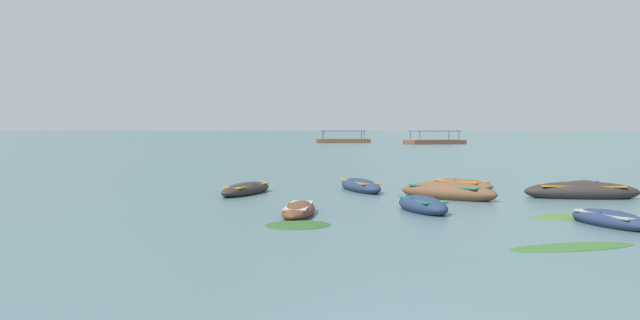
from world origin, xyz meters
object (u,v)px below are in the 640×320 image
object	(u,v)px
rowboat_3	(299,210)
rowboat_5	(582,192)
rowboat_9	(360,186)
ferry_0	(343,141)
ferry_1	(435,142)
rowboat_0	(579,186)
rowboat_6	(461,185)
rowboat_1	(448,192)
rowboat_4	(246,189)
rowboat_2	(422,205)
rowboat_7	(610,220)

from	to	relation	value
rowboat_3	rowboat_5	size ratio (longest dim) A/B	0.85
rowboat_9	rowboat_3	bearing A→B (deg)	-105.69
ferry_0	ferry_1	distance (m)	19.35
rowboat_0	rowboat_6	distance (m)	5.17
rowboat_6	rowboat_9	world-z (taller)	rowboat_9
rowboat_3	rowboat_1	bearing A→B (deg)	43.55
rowboat_5	ferry_0	world-z (taller)	ferry_0
rowboat_4	rowboat_9	xyz separation A→B (m)	(4.85, 1.51, 0.02)
rowboat_9	ferry_0	xyz separation A→B (m)	(4.02, 108.42, 0.24)
rowboat_9	rowboat_2	bearing A→B (deg)	-79.50
rowboat_6	ferry_1	size ratio (longest dim) A/B	0.33
rowboat_3	rowboat_0	bearing A→B (deg)	38.12
rowboat_3	rowboat_7	size ratio (longest dim) A/B	1.12
rowboat_5	rowboat_9	distance (m)	9.11
rowboat_0	ferry_1	size ratio (longest dim) A/B	0.27
ferry_0	rowboat_5	bearing A→B (deg)	-87.75
rowboat_9	ferry_1	size ratio (longest dim) A/B	0.41
rowboat_1	rowboat_4	distance (m)	8.27
rowboat_5	ferry_1	bearing A→B (deg)	83.66
rowboat_6	ferry_1	bearing A→B (deg)	81.15
rowboat_7	ferry_1	size ratio (longest dim) A/B	0.31
rowboat_4	rowboat_1	bearing A→B (deg)	-14.82
rowboat_5	rowboat_6	bearing A→B (deg)	127.75
rowboat_3	ferry_0	xyz separation A→B (m)	(6.55, 117.45, 0.29)
rowboat_1	rowboat_3	world-z (taller)	rowboat_1
rowboat_0	rowboat_3	xyz separation A→B (m)	(-12.36, -9.70, -0.00)
ferry_0	rowboat_1	bearing A→B (deg)	-90.44
rowboat_3	rowboat_2	bearing A→B (deg)	13.45
rowboat_3	rowboat_6	size ratio (longest dim) A/B	1.04
rowboat_3	ferry_1	size ratio (longest dim) A/B	0.35
rowboat_1	rowboat_2	distance (m)	4.74
rowboat_6	rowboat_7	size ratio (longest dim) A/B	1.07
rowboat_3	rowboat_4	size ratio (longest dim) A/B	0.87
rowboat_0	rowboat_9	xyz separation A→B (m)	(-9.83, -0.67, 0.05)
rowboat_0	rowboat_7	xyz separation A→B (m)	(-3.62, -12.33, 0.01)
ferry_0	rowboat_2	bearing A→B (deg)	-91.24
rowboat_4	rowboat_9	bearing A→B (deg)	17.29
rowboat_9	rowboat_5	bearing A→B (deg)	-22.67
rowboat_6	ferry_1	world-z (taller)	ferry_1
rowboat_0	rowboat_1	xyz separation A→B (m)	(-6.67, -4.29, 0.09)
rowboat_7	rowboat_4	bearing A→B (deg)	137.45
rowboat_4	rowboat_7	xyz separation A→B (m)	(11.06, -10.15, -0.02)
rowboat_7	rowboat_5	bearing A→B (deg)	74.90
rowboat_7	rowboat_9	xyz separation A→B (m)	(-6.21, 11.66, 0.04)
rowboat_4	rowboat_5	bearing A→B (deg)	-8.60
rowboat_0	rowboat_4	size ratio (longest dim) A/B	0.68
rowboat_3	rowboat_5	world-z (taller)	rowboat_5
rowboat_2	ferry_0	size ratio (longest dim) A/B	0.33
rowboat_5	rowboat_6	size ratio (longest dim) A/B	1.22
rowboat_1	rowboat_3	xyz separation A→B (m)	(-5.69, -5.41, -0.09)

